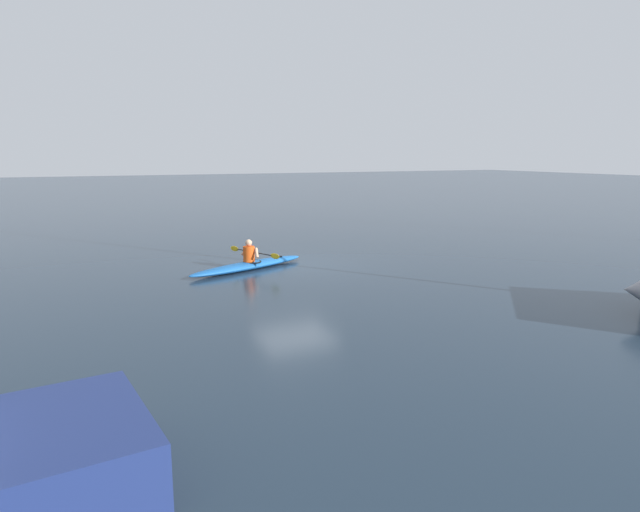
{
  "coord_description": "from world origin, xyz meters",
  "views": [
    {
      "loc": [
        6.64,
        16.2,
        3.56
      ],
      "look_at": [
        1.5,
        5.15,
        1.29
      ],
      "focal_mm": 30.96,
      "sensor_mm": 36.0,
      "label": 1
    }
  ],
  "objects": [
    {
      "name": "ground_plane",
      "position": [
        0.0,
        0.0,
        0.0
      ],
      "size": [
        160.0,
        160.0,
        0.0
      ],
      "primitive_type": "plane",
      "color": "#1E2D3D"
    },
    {
      "name": "kayak",
      "position": [
        1.56,
        0.01,
        0.13
      ],
      "size": [
        4.28,
        2.18,
        0.25
      ],
      "color": "#1959A5",
      "rests_on": "ground"
    },
    {
      "name": "kayaker",
      "position": [
        1.51,
        -0.01,
        0.53
      ],
      "size": [
        0.9,
        2.22,
        0.7
      ],
      "color": "#E04C14",
      "rests_on": "kayak"
    }
  ]
}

